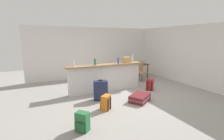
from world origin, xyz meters
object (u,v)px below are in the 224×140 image
at_px(bottle_white, 73,63).
at_px(backpack_green, 82,122).
at_px(bottle_green, 95,62).
at_px(dining_table, 135,66).
at_px(suitcase_flat_maroon, 140,98).
at_px(suitcase_upright_navy, 101,90).
at_px(bottle_blue, 118,61).
at_px(backpack_red, 150,85).
at_px(dining_chair_near_partition, 141,70).
at_px(bottle_clear, 132,58).
at_px(backpack_orange, 106,103).
at_px(grocery_bag, 126,60).

height_order(bottle_white, backpack_green, bottle_white).
xyz_separation_m(bottle_green, dining_table, (2.49, 1.13, -0.49)).
height_order(suitcase_flat_maroon, suitcase_upright_navy, suitcase_upright_navy).
distance_m(bottle_green, backpack_green, 2.71).
bearing_deg(bottle_blue, backpack_red, -27.56).
relative_size(dining_chair_near_partition, suitcase_upright_navy, 1.39).
bearing_deg(backpack_green, bottle_clear, 40.60).
bearing_deg(backpack_orange, bottle_clear, 40.60).
height_order(grocery_bag, dining_table, grocery_bag).
height_order(bottle_white, backpack_orange, bottle_white).
height_order(bottle_white, bottle_green, bottle_white).
xyz_separation_m(bottle_blue, dining_chair_near_partition, (1.54, 0.69, -0.62)).
distance_m(bottle_white, backpack_green, 2.43).
bearing_deg(backpack_green, dining_chair_near_partition, 38.93).
relative_size(bottle_clear, dining_table, 0.27).
relative_size(bottle_green, suitcase_flat_maroon, 0.26).
distance_m(dining_chair_near_partition, backpack_orange, 3.43).
height_order(bottle_clear, backpack_red, bottle_clear).
bearing_deg(bottle_white, dining_table, 20.03).
bearing_deg(backpack_green, bottle_blue, 47.33).
distance_m(bottle_green, bottle_clear, 1.63).
bearing_deg(backpack_red, suitcase_upright_navy, -176.88).
bearing_deg(backpack_red, backpack_orange, -158.62).
bearing_deg(backpack_orange, bottle_white, 109.96).
relative_size(dining_table, backpack_orange, 2.62).
bearing_deg(grocery_bag, bottle_green, -179.01).
relative_size(bottle_blue, suitcase_flat_maroon, 0.27).
relative_size(bottle_white, suitcase_flat_maroon, 0.31).
bearing_deg(bottle_blue, backpack_orange, -128.42).
xyz_separation_m(backpack_orange, backpack_red, (2.22, 0.87, 0.00)).
distance_m(bottle_green, grocery_bag, 1.31).
height_order(bottle_white, bottle_blue, bottle_white).
distance_m(bottle_green, backpack_orange, 1.80).
distance_m(backpack_green, backpack_red, 3.49).
distance_m(dining_chair_near_partition, backpack_red, 1.37).
bearing_deg(bottle_green, suitcase_flat_maroon, -55.98).
bearing_deg(grocery_bag, bottle_white, -177.64).
height_order(bottle_clear, suitcase_flat_maroon, bottle_clear).
bearing_deg(grocery_bag, bottle_clear, 11.99).
xyz_separation_m(dining_table, backpack_orange, (-2.74, -2.65, -0.44)).
bearing_deg(bottle_clear, bottle_blue, -166.31).
relative_size(dining_chair_near_partition, backpack_orange, 2.21).
bearing_deg(dining_table, grocery_bag, -136.69).
height_order(bottle_blue, backpack_red, bottle_blue).
bearing_deg(dining_chair_near_partition, bottle_green, -166.20).
bearing_deg(dining_table, backpack_red, -106.29).
bearing_deg(grocery_bag, bottle_blue, -165.06).
relative_size(bottle_clear, backpack_orange, 0.70).
relative_size(bottle_clear, backpack_green, 0.70).
distance_m(suitcase_flat_maroon, backpack_orange, 1.22).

